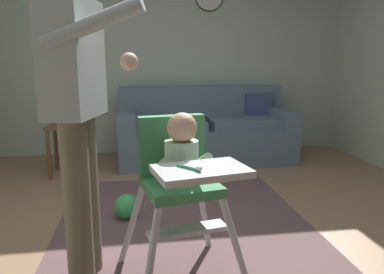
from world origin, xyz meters
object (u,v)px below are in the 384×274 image
(couch, at_px, (205,132))
(high_chair, at_px, (180,168))
(toy_ball_second, at_px, (127,206))
(adult_standing, at_px, (77,107))
(side_table, at_px, (69,138))
(sippy_cup, at_px, (71,120))

(couch, bearing_deg, high_chair, -13.64)
(toy_ball_second, bearing_deg, couch, 60.71)
(adult_standing, distance_m, toy_ball_second, 1.12)
(couch, height_order, side_table, couch)
(couch, relative_size, high_chair, 2.20)
(adult_standing, bearing_deg, side_table, 115.09)
(toy_ball_second, distance_m, sippy_cup, 1.44)
(adult_standing, xyz_separation_m, side_table, (-0.41, 1.95, -0.55))
(adult_standing, bearing_deg, couch, 77.94)
(adult_standing, height_order, side_table, adult_standing)
(side_table, bearing_deg, high_chair, -66.22)
(toy_ball_second, relative_size, sippy_cup, 1.88)
(toy_ball_second, height_order, sippy_cup, sippy_cup)
(couch, distance_m, high_chair, 2.53)
(high_chair, distance_m, sippy_cup, 2.26)
(couch, xyz_separation_m, side_table, (-1.51, -0.37, 0.05))
(toy_ball_second, xyz_separation_m, side_table, (-0.61, 1.23, 0.29))
(adult_standing, bearing_deg, high_chair, -0.28)
(high_chair, xyz_separation_m, sippy_cup, (-0.88, 2.08, -0.05))
(adult_standing, relative_size, side_table, 3.16)
(couch, distance_m, sippy_cup, 1.53)
(high_chair, relative_size, side_table, 1.77)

